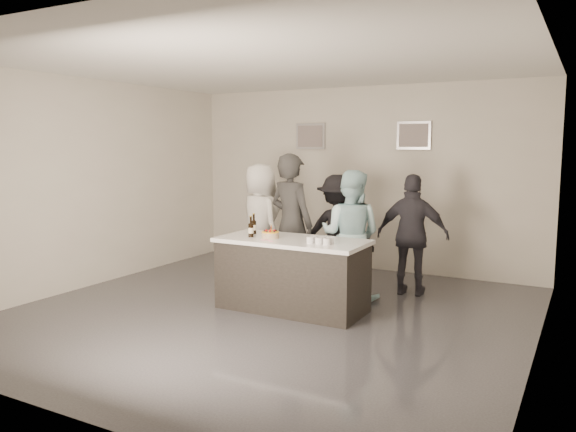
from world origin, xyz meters
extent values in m
plane|color=#3D3D42|center=(0.00, 0.00, 0.00)|extent=(6.00, 6.00, 0.00)
plane|color=white|center=(0.00, 0.00, 3.00)|extent=(6.00, 6.00, 0.00)
cube|color=beige|center=(0.00, 3.00, 1.50)|extent=(6.00, 0.04, 3.00)
cube|color=beige|center=(0.00, -3.00, 1.50)|extent=(6.00, 0.04, 3.00)
cube|color=beige|center=(-3.00, 0.00, 1.50)|extent=(0.04, 6.00, 3.00)
cube|color=beige|center=(3.00, 0.00, 1.50)|extent=(0.04, 6.00, 3.00)
cube|color=#B2B2B7|center=(-0.90, 2.97, 2.20)|extent=(0.54, 0.04, 0.44)
cube|color=#B2B2B7|center=(0.90, 2.97, 2.20)|extent=(0.54, 0.04, 0.44)
cube|color=white|center=(0.18, 0.28, 0.45)|extent=(1.86, 0.86, 0.90)
cylinder|color=yellow|center=(-0.09, 0.20, 0.94)|extent=(0.22, 0.22, 0.07)
cylinder|color=black|center=(-0.45, 0.39, 1.03)|extent=(0.07, 0.07, 0.26)
cylinder|color=black|center=(-0.34, 0.15, 1.03)|extent=(0.07, 0.07, 0.26)
cube|color=orange|center=(0.62, 0.16, 0.94)|extent=(0.30, 0.19, 0.08)
cube|color=pink|center=(-0.06, 0.02, 0.90)|extent=(0.24, 0.08, 0.01)
imported|color=#272727|center=(-0.22, 1.00, 0.97)|extent=(0.80, 0.62, 1.94)
imported|color=#B1DFE8|center=(0.60, 1.13, 0.86)|extent=(0.88, 0.70, 1.73)
imported|color=silver|center=(-0.97, 1.40, 0.89)|extent=(1.04, 0.93, 1.78)
imported|color=#2F2E36|center=(1.28, 1.70, 0.83)|extent=(1.02, 0.52, 1.66)
imported|color=black|center=(0.22, 1.59, 0.82)|extent=(1.22, 1.01, 1.63)
camera|label=1|loc=(3.40, -5.75, 2.06)|focal=35.00mm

